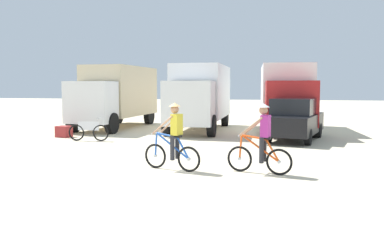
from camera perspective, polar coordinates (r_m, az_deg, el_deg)
name	(u,v)px	position (r m, az deg, el deg)	size (l,w,h in m)	color
ground_plane	(134,180)	(9.83, -8.23, -8.45)	(120.00, 120.00, 0.00)	beige
box_truck_tan_camper	(117,93)	(22.23, -10.71, 3.75)	(2.72, 6.86, 3.35)	#CCB78E
box_truck_avon_van	(200,94)	(20.63, 1.18, 3.76)	(2.40, 6.75, 3.35)	white
box_truck_white_box	(286,94)	(20.90, 13.28, 3.65)	(2.70, 6.86, 3.35)	white
sedan_parked	(295,119)	(17.23, 14.44, 0.10)	(2.74, 4.50, 1.76)	black
cyclist_orange_shirt	(173,139)	(10.69, -2.66, -2.73)	(1.67, 0.67, 1.82)	black
cyclist_cowboy_hat	(261,141)	(10.42, 9.89, -2.99)	(1.69, 0.61, 1.82)	black
bicycle_spare	(89,131)	(17.05, -14.55, -1.58)	(1.73, 0.50, 0.97)	black
supply_crate	(64,132)	(18.66, -17.83, -1.58)	(0.51, 0.59, 0.50)	#9E2D2D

